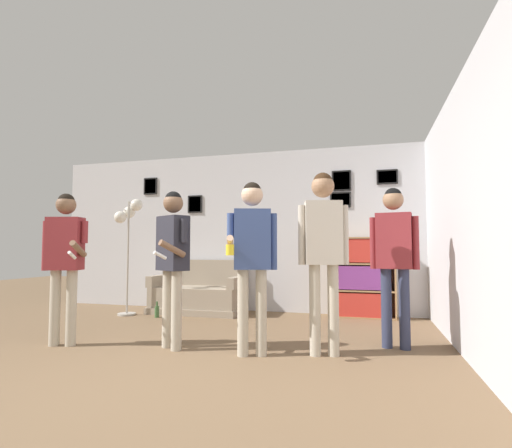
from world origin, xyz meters
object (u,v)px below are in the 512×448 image
floor_lamp (129,224)px  person_spectator_far_right (394,249)px  bookshelf (362,277)px  person_player_foreground_center (172,251)px  person_spectator_near_bookshelf (323,240)px  bottle_on_floor (157,311)px  couch (199,295)px  person_watcher_holding_cup (252,248)px  person_player_foreground_left (65,251)px

floor_lamp → person_spectator_far_right: 4.12m
floor_lamp → person_spectator_far_right: bearing=-15.3°
bookshelf → person_player_foreground_center: 3.17m
bookshelf → person_spectator_far_right: bearing=-78.9°
person_spectator_near_bookshelf → person_spectator_far_right: (0.69, 0.48, -0.08)m
bottle_on_floor → couch: bearing=57.4°
person_watcher_holding_cup → bottle_on_floor: bearing=139.8°
person_player_foreground_left → person_watcher_holding_cup: bearing=4.4°
person_spectator_near_bookshelf → person_spectator_far_right: person_spectator_near_bookshelf is taller
person_player_foreground_left → person_spectator_near_bookshelf: bearing=7.4°
person_watcher_holding_cup → bottle_on_floor: (-2.01, 1.70, -0.96)m
floor_lamp → person_spectator_near_bookshelf: size_ratio=1.02×
person_player_foreground_center → bottle_on_floor: (-1.12, 1.66, -0.92)m
person_player_foreground_left → bottle_on_floor: bearing=87.4°
couch → bookshelf: bookshelf is taller
person_player_foreground_center → person_player_foreground_left: bearing=-170.5°
bookshelf → person_spectator_near_bookshelf: (-0.33, -2.34, 0.52)m
floor_lamp → person_player_foreground_left: floor_lamp is taller
couch → bottle_on_floor: size_ratio=6.22×
bookshelf → person_player_foreground_left: bearing=-139.0°
floor_lamp → person_spectator_near_bookshelf: bearing=-25.7°
person_player_foreground_center → bottle_on_floor: 2.20m
person_spectator_far_right → floor_lamp: bearing=164.7°
person_player_foreground_center → bookshelf: bearing=52.7°
couch → person_watcher_holding_cup: size_ratio=0.88×
couch → floor_lamp: (-0.98, -0.57, 1.16)m
person_watcher_holding_cup → person_spectator_far_right: bearing=26.4°
bookshelf → floor_lamp: 3.77m
bookshelf → person_watcher_holding_cup: (-1.01, -2.54, 0.45)m
couch → person_player_foreground_left: 2.65m
bookshelf → person_watcher_holding_cup: size_ratio=0.71×
couch → bottle_on_floor: couch is taller
person_player_foreground_left → person_player_foreground_center: size_ratio=1.00×
bottle_on_floor → floor_lamp: bearing=173.3°
person_watcher_holding_cup → person_spectator_near_bookshelf: person_spectator_near_bookshelf is taller
person_spectator_near_bookshelf → person_spectator_far_right: size_ratio=1.07×
person_player_foreground_left → bottle_on_floor: (0.08, 1.86, -0.92)m
person_spectator_near_bookshelf → bottle_on_floor: (-2.69, 1.50, -1.04)m
floor_lamp → person_spectator_far_right: (3.96, -1.08, -0.40)m
floor_lamp → bottle_on_floor: bearing=-6.7°
floor_lamp → bookshelf: bearing=12.2°
person_player_foreground_center → person_spectator_far_right: 2.36m
bookshelf → floor_lamp: size_ratio=0.66×
person_player_foreground_center → person_spectator_far_right: (2.27, 0.65, 0.03)m
bookshelf → person_player_foreground_center: person_player_foreground_center is taller
floor_lamp → bottle_on_floor: (0.57, -0.07, -1.35)m
floor_lamp → person_spectator_far_right: size_ratio=1.08×
person_player_foreground_center → person_spectator_near_bookshelf: person_spectator_near_bookshelf is taller
person_spectator_near_bookshelf → person_player_foreground_center: bearing=-174.2°
person_spectator_near_bookshelf → bottle_on_floor: size_ratio=7.49×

